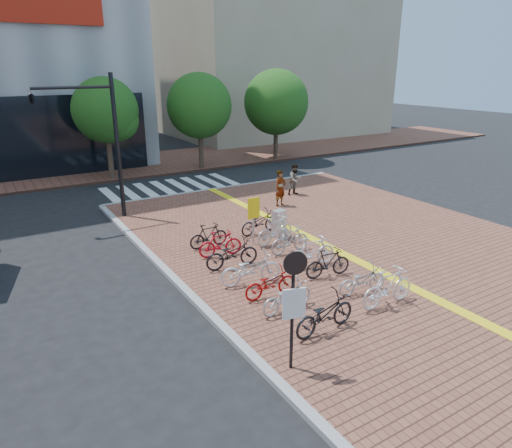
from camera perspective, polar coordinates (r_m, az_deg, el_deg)
ground at (r=15.05m, az=7.89°, el=-7.17°), size 120.00×120.00×0.00m
tactile_strip at (r=13.60m, az=28.56°, el=-11.81°), size 0.40×34.00×0.01m
kerb_west at (r=9.66m, az=8.11°, el=-23.71°), size 0.25×34.00×0.15m
kerb_north at (r=26.05m, az=-3.66°, el=4.53°), size 14.00×0.25×0.15m
far_sidewalk at (r=33.17m, az=-15.71°, el=7.03°), size 70.00×8.00×0.15m
building_beige at (r=50.11m, az=0.86°, el=21.84°), size 20.00×18.00×18.00m
crosswalk at (r=26.84m, az=-10.40°, el=4.54°), size 7.50×4.00×0.01m
street_trees at (r=31.10m, az=-5.26°, el=14.39°), size 16.20×4.60×6.35m
bike_0 at (r=11.95m, az=8.59°, el=-11.05°), size 1.95×0.80×1.00m
bike_1 at (r=12.79m, az=3.90°, el=-9.01°), size 1.73×0.71×0.89m
bike_2 at (r=13.50m, az=1.80°, el=-7.40°), size 1.70×0.67×0.88m
bike_3 at (r=14.22m, az=-0.68°, el=-5.62°), size 2.05×1.06×1.03m
bike_4 at (r=15.40m, az=-3.02°, el=-3.74°), size 1.93×0.79×0.99m
bike_5 at (r=16.32m, az=-4.49°, el=-2.46°), size 1.65×0.70×0.96m
bike_6 at (r=17.17m, az=-5.96°, el=-1.45°), size 1.55×0.45×0.93m
bike_7 at (r=13.49m, az=16.16°, el=-7.62°), size 1.90×0.56×1.14m
bike_8 at (r=14.06m, az=13.14°, el=-6.83°), size 1.71×0.76×0.87m
bike_9 at (r=14.90m, az=9.00°, el=-4.82°), size 1.66×0.70×0.97m
bike_10 at (r=15.54m, az=7.01°, el=-3.45°), size 1.84×0.70×1.08m
bike_11 at (r=16.61m, az=4.26°, el=-2.00°), size 1.67×0.52×1.00m
bike_12 at (r=17.42m, az=2.43°, el=-0.77°), size 1.88×0.82×1.09m
bike_13 at (r=18.51m, az=0.43°, el=0.23°), size 1.87×0.84×0.95m
pedestrian_a at (r=22.19m, az=3.07°, el=4.50°), size 0.72×0.55×1.76m
pedestrian_b at (r=24.23m, az=4.90°, el=5.56°), size 0.82×0.65×1.63m
utility_box at (r=18.14m, az=2.91°, el=0.05°), size 0.59×0.50×1.10m
yellow_sign at (r=17.08m, az=-0.32°, el=1.47°), size 0.50×0.12×1.86m
notice_sign at (r=9.89m, az=4.73°, el=-9.07°), size 0.52×0.20×2.86m
traffic_light_pole at (r=20.57m, az=-21.16°, el=11.83°), size 3.35×1.29×6.23m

